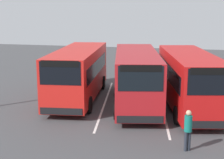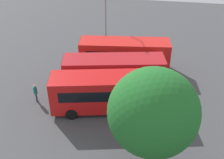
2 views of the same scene
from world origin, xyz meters
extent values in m
plane|color=#424244|center=(0.00, 0.00, 0.00)|extent=(59.37, 59.37, 0.00)
cube|color=red|center=(-0.32, -3.61, 1.78)|extent=(9.29, 3.53, 2.89)
cube|color=black|center=(4.14, -3.06, 2.56)|extent=(0.38, 2.14, 1.21)
cube|color=black|center=(-0.47, -2.44, 2.13)|extent=(7.57, 1.01, 0.93)
cube|color=black|center=(-0.17, -4.79, 2.13)|extent=(7.57, 1.01, 0.93)
cube|color=black|center=(4.16, -3.06, 3.05)|extent=(0.34, 1.94, 0.32)
cube|color=black|center=(4.17, -3.06, 0.55)|extent=(0.37, 2.23, 0.36)
cylinder|color=black|center=(2.42, -2.11, 0.48)|extent=(0.98, 0.39, 0.95)
cylinder|color=black|center=(2.70, -4.41, 0.48)|extent=(0.98, 0.39, 0.95)
cylinder|color=black|center=(-3.34, -2.82, 0.48)|extent=(0.98, 0.39, 0.95)
cylinder|color=black|center=(-3.06, -5.12, 0.48)|extent=(0.98, 0.39, 0.95)
cube|color=#AD191E|center=(0.11, 0.20, 1.78)|extent=(9.37, 4.22, 2.89)
cube|color=black|center=(4.51, 1.10, 2.56)|extent=(0.55, 2.12, 1.21)
cube|color=black|center=(-0.13, 1.36, 2.13)|extent=(7.47, 1.62, 0.93)
cube|color=black|center=(0.35, -0.97, 2.13)|extent=(7.47, 1.62, 0.93)
cube|color=black|center=(4.53, 1.11, 3.05)|extent=(0.49, 1.93, 0.32)
cube|color=black|center=(4.54, 1.11, 0.55)|extent=(0.55, 2.21, 0.36)
cylinder|color=black|center=(2.72, 1.92, 0.48)|extent=(0.99, 0.47, 0.95)
cylinder|color=black|center=(3.18, -0.35, 0.48)|extent=(0.99, 0.47, 0.95)
cylinder|color=black|center=(-2.96, 0.74, 0.48)|extent=(0.99, 0.47, 0.95)
cylinder|color=black|center=(-2.50, -1.52, 0.48)|extent=(0.99, 0.47, 0.95)
cube|color=red|center=(0.14, 3.32, 1.78)|extent=(9.38, 4.34, 2.89)
cube|color=black|center=(4.52, 4.29, 2.56)|extent=(0.58, 2.12, 1.21)
cube|color=black|center=(-0.12, 4.48, 2.13)|extent=(7.45, 1.73, 0.93)
cube|color=black|center=(0.39, 2.16, 2.13)|extent=(7.45, 1.73, 0.93)
cube|color=black|center=(4.54, 4.30, 3.05)|extent=(0.52, 1.92, 0.32)
cube|color=black|center=(4.55, 4.30, 0.55)|extent=(0.58, 2.21, 0.36)
cylinder|color=black|center=(2.71, 5.08, 0.48)|extent=(0.99, 0.48, 0.95)
cylinder|color=black|center=(3.22, 2.82, 0.48)|extent=(0.99, 0.48, 0.95)
cylinder|color=black|center=(-2.95, 3.82, 0.48)|extent=(0.99, 0.48, 0.95)
cylinder|color=black|center=(-2.44, 1.56, 0.48)|extent=(0.99, 0.48, 0.95)
cylinder|color=#232833|center=(6.50, 3.31, 0.42)|extent=(0.13, 0.13, 0.85)
cylinder|color=#232833|center=(6.41, 3.44, 0.42)|extent=(0.13, 0.13, 0.85)
cylinder|color=#146B60|center=(6.46, 3.38, 1.18)|extent=(0.44, 0.44, 0.67)
sphere|color=tan|center=(6.46, 3.38, 1.63)|extent=(0.23, 0.23, 0.23)
cube|color=silver|center=(0.00, -1.78, 0.00)|extent=(10.94, 1.81, 0.01)
cube|color=silver|center=(0.00, 1.78, 0.00)|extent=(10.94, 1.81, 0.01)
camera|label=1|loc=(20.00, 3.37, 5.82)|focal=54.57mm
camera|label=2|loc=(-3.47, 20.95, 14.41)|focal=43.18mm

